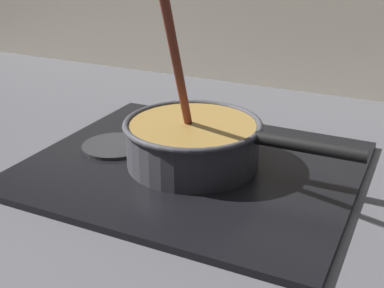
{
  "coord_description": "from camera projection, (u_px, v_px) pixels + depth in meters",
  "views": [
    {
      "loc": [
        0.35,
        -0.49,
        0.4
      ],
      "look_at": [
        -0.0,
        0.24,
        0.05
      ],
      "focal_mm": 47.33,
      "sensor_mm": 36.0,
      "label": 1
    }
  ],
  "objects": [
    {
      "name": "hob_plate",
      "position": [
        192.0,
        166.0,
        0.9
      ],
      "size": [
        0.56,
        0.48,
        0.01
      ],
      "primitive_type": "cube",
      "color": "black",
      "rests_on": "ground"
    },
    {
      "name": "cooking_pan",
      "position": [
        193.0,
        141.0,
        0.88
      ],
      "size": [
        0.41,
        0.26,
        0.32
      ],
      "color": "#38383D",
      "rests_on": "hob_plate"
    },
    {
      "name": "spare_burner",
      "position": [
        114.0,
        146.0,
        0.96
      ],
      "size": [
        0.12,
        0.12,
        0.01
      ],
      "primitive_type": "cylinder",
      "color": "#262628",
      "rests_on": "hob_plate"
    },
    {
      "name": "ground",
      "position": [
        120.0,
        249.0,
        0.71
      ],
      "size": [
        2.4,
        1.6,
        0.04
      ],
      "primitive_type": "cube",
      "color": "#4C4C51"
    },
    {
      "name": "burner_ring",
      "position": [
        192.0,
        161.0,
        0.89
      ],
      "size": [
        0.17,
        0.17,
        0.01
      ],
      "primitive_type": "torus",
      "color": "#592D0C",
      "rests_on": "hob_plate"
    }
  ]
}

